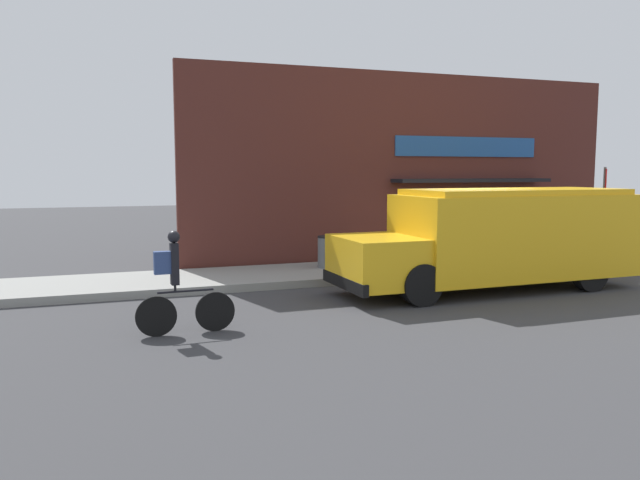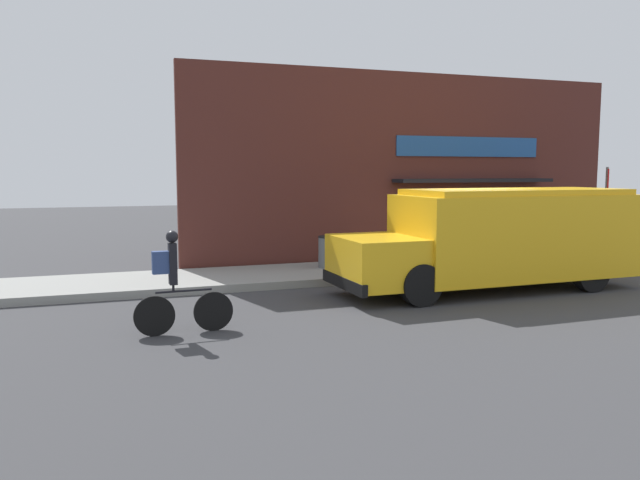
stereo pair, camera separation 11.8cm
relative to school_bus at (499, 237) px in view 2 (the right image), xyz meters
The scene contains 7 objects.
ground_plane 1.99m from the school_bus, 85.90° to the left, with size 70.00×70.00×0.00m, color #38383A.
sidewalk 3.09m from the school_bus, 87.72° to the left, with size 28.00×2.57×0.18m.
storefront 4.59m from the school_bus, 87.61° to the left, with size 13.09×0.89×5.35m.
school_bus is the anchor object (origin of this frame).
cyclist 7.31m from the school_bus, 168.24° to the right, with size 1.60×0.20×1.69m.
stop_sign_post 5.37m from the school_bus, 22.38° to the left, with size 0.45×0.45×2.55m.
trash_bin 4.31m from the school_bus, 131.76° to the left, with size 0.48×0.48×0.80m.
Camera 2 is at (-8.36, -13.15, 2.64)m, focal length 35.00 mm.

